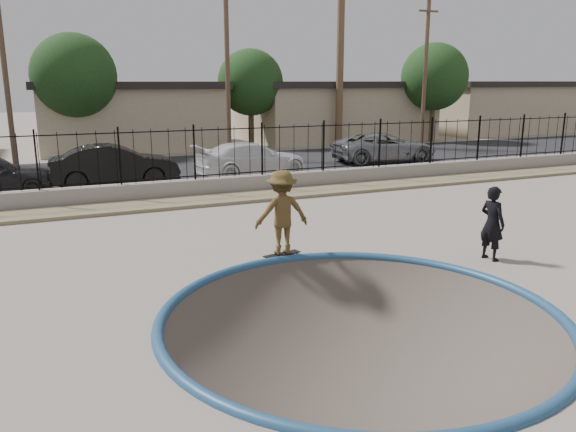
{
  "coord_description": "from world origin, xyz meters",
  "views": [
    {
      "loc": [
        -4.71,
        -8.72,
        3.95
      ],
      "look_at": [
        -0.07,
        2.0,
        1.13
      ],
      "focal_mm": 35.0,
      "sensor_mm": 36.0,
      "label": 1
    }
  ],
  "objects_px": {
    "skater": "(282,217)",
    "car_b": "(115,165)",
    "videographer": "(492,223)",
    "car_c": "(252,159)",
    "car_d": "(384,147)",
    "skateboard": "(282,254)"
  },
  "relations": [
    {
      "from": "skateboard",
      "to": "car_c",
      "type": "height_order",
      "value": "car_c"
    },
    {
      "from": "videographer",
      "to": "car_c",
      "type": "xyz_separation_m",
      "value": [
        -1.1,
        12.78,
        -0.1
      ]
    },
    {
      "from": "car_c",
      "to": "car_d",
      "type": "relative_size",
      "value": 0.94
    },
    {
      "from": "car_c",
      "to": "car_d",
      "type": "distance_m",
      "value": 7.57
    },
    {
      "from": "skater",
      "to": "car_b",
      "type": "bearing_deg",
      "value": -72.35
    },
    {
      "from": "videographer",
      "to": "car_d",
      "type": "xyz_separation_m",
      "value": [
        6.34,
        14.18,
        -0.09
      ]
    },
    {
      "from": "car_b",
      "to": "car_d",
      "type": "relative_size",
      "value": 0.91
    },
    {
      "from": "videographer",
      "to": "car_c",
      "type": "relative_size",
      "value": 0.35
    },
    {
      "from": "car_b",
      "to": "videographer",
      "type": "bearing_deg",
      "value": -149.84
    },
    {
      "from": "skateboard",
      "to": "car_d",
      "type": "bearing_deg",
      "value": 36.65
    },
    {
      "from": "skateboard",
      "to": "car_d",
      "type": "xyz_separation_m",
      "value": [
        10.61,
        12.15,
        0.69
      ]
    },
    {
      "from": "videographer",
      "to": "car_b",
      "type": "height_order",
      "value": "videographer"
    },
    {
      "from": "skateboard",
      "to": "videographer",
      "type": "bearing_deg",
      "value": -37.64
    },
    {
      "from": "car_c",
      "to": "car_d",
      "type": "xyz_separation_m",
      "value": [
        7.44,
        1.4,
        0.01
      ]
    },
    {
      "from": "car_c",
      "to": "skateboard",
      "type": "bearing_deg",
      "value": 157.78
    },
    {
      "from": "skateboard",
      "to": "car_d",
      "type": "relative_size",
      "value": 0.18
    },
    {
      "from": "skater",
      "to": "car_d",
      "type": "xyz_separation_m",
      "value": [
        10.61,
        12.15,
        -0.21
      ]
    },
    {
      "from": "videographer",
      "to": "car_c",
      "type": "height_order",
      "value": "videographer"
    },
    {
      "from": "videographer",
      "to": "car_c",
      "type": "bearing_deg",
      "value": -4.2
    },
    {
      "from": "videographer",
      "to": "car_c",
      "type": "distance_m",
      "value": 12.83
    },
    {
      "from": "videographer",
      "to": "car_d",
      "type": "relative_size",
      "value": 0.33
    },
    {
      "from": "skater",
      "to": "videographer",
      "type": "height_order",
      "value": "skater"
    }
  ]
}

